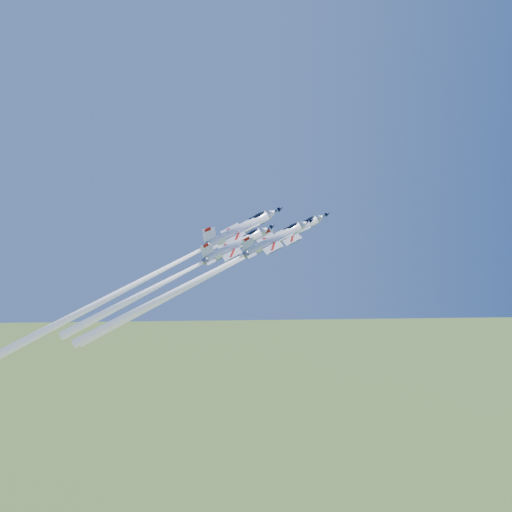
{
  "coord_description": "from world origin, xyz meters",
  "views": [
    {
      "loc": [
        -4.56,
        -108.69,
        109.39
      ],
      "look_at": [
        0.0,
        0.0,
        93.05
      ],
      "focal_mm": 40.0,
      "sensor_mm": 36.0,
      "label": 1
    }
  ],
  "objects_px": {
    "jet_slot": "(175,277)",
    "jet_left": "(135,284)",
    "jet_right": "(201,277)",
    "jet_lead": "(212,274)"
  },
  "relations": [
    {
      "from": "jet_lead",
      "to": "jet_slot",
      "type": "xyz_separation_m",
      "value": [
        -7.2,
        -1.16,
        -0.31
      ]
    },
    {
      "from": "jet_lead",
      "to": "jet_right",
      "type": "distance_m",
      "value": 9.25
    },
    {
      "from": "jet_slot",
      "to": "jet_lead",
      "type": "bearing_deg",
      "value": 89.07
    },
    {
      "from": "jet_slot",
      "to": "jet_left",
      "type": "bearing_deg",
      "value": -136.11
    },
    {
      "from": "jet_left",
      "to": "jet_slot",
      "type": "bearing_deg",
      "value": 43.89
    },
    {
      "from": "jet_slot",
      "to": "jet_right",
      "type": "bearing_deg",
      "value": 25.14
    },
    {
      "from": "jet_lead",
      "to": "jet_left",
      "type": "bearing_deg",
      "value": -118.29
    },
    {
      "from": "jet_right",
      "to": "jet_slot",
      "type": "xyz_separation_m",
      "value": [
        -5.57,
        7.89,
        -1.33
      ]
    },
    {
      "from": "jet_lead",
      "to": "jet_left",
      "type": "distance_m",
      "value": 17.16
    },
    {
      "from": "jet_lead",
      "to": "jet_left",
      "type": "height_order",
      "value": "jet_left"
    }
  ]
}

